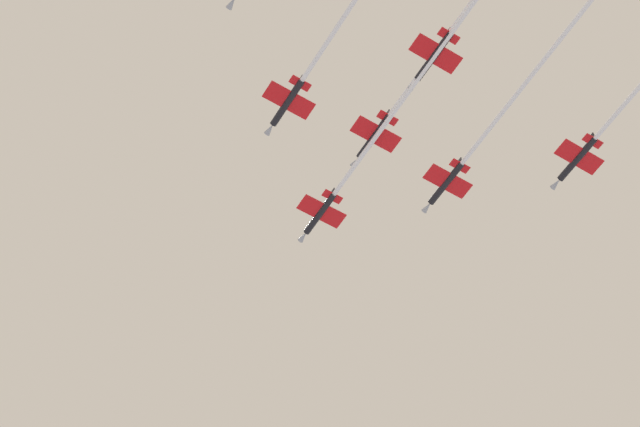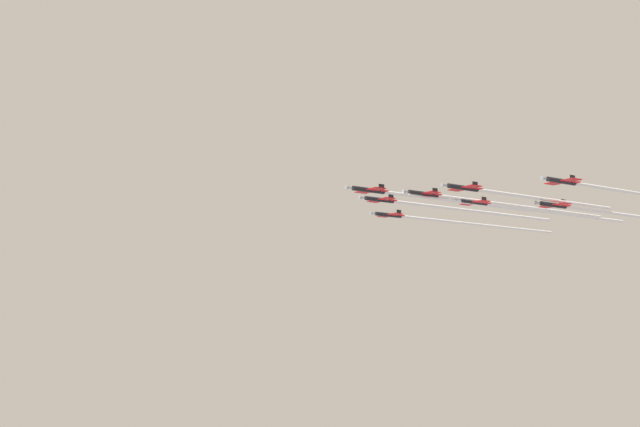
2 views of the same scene
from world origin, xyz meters
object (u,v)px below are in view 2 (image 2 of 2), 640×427
(jet_center_rear, at_px, (452,222))
(jet_port_trail, at_px, (529,210))
(jet_starboard_inner, at_px, (444,207))
(jet_lead, at_px, (426,197))
(jet_port_outer, at_px, (492,203))
(jet_starboard_trail, at_px, (593,210))
(jet_starboard_outer, at_px, (628,192))
(jet_port_inner, at_px, (515,195))

(jet_center_rear, relative_size, jet_port_trail, 1.11)
(jet_port_trail, bearing_deg, jet_center_rear, -0.85)
(jet_starboard_inner, bearing_deg, jet_lead, 127.16)
(jet_port_outer, distance_m, jet_center_rear, 35.34)
(jet_center_rear, height_order, jet_starboard_trail, jet_center_rear)
(jet_starboard_inner, height_order, jet_starboard_outer, jet_starboard_inner)
(jet_port_outer, height_order, jet_center_rear, jet_port_outer)
(jet_port_inner, relative_size, jet_port_trail, 0.88)
(jet_lead, height_order, jet_starboard_inner, jet_starboard_inner)
(jet_port_outer, relative_size, jet_starboard_trail, 1.35)
(jet_starboard_inner, relative_size, jet_starboard_trail, 1.30)
(jet_port_trail, bearing_deg, jet_starboard_trail, -156.58)
(jet_port_inner, bearing_deg, jet_starboard_outer, -124.77)
(jet_port_inner, bearing_deg, jet_port_trail, -55.12)
(jet_port_inner, distance_m, jet_starboard_inner, 32.57)
(jet_lead, bearing_deg, jet_starboard_outer, -129.74)
(jet_lead, height_order, jet_port_outer, jet_port_outer)
(jet_port_outer, height_order, jet_port_trail, jet_port_outer)
(jet_starboard_inner, distance_m, jet_starboard_outer, 51.10)
(jet_lead, bearing_deg, jet_port_outer, -90.00)
(jet_lead, relative_size, jet_port_trail, 0.90)
(jet_starboard_outer, distance_m, jet_starboard_trail, 17.53)
(jet_lead, bearing_deg, jet_starboard_inner, -52.84)
(jet_center_rear, bearing_deg, jet_port_outer, 154.99)
(jet_port_inner, distance_m, jet_starboard_outer, 28.09)
(jet_port_outer, distance_m, jet_port_trail, 14.48)
(jet_port_inner, xyz_separation_m, jet_starboard_inner, (-2.40, 32.44, 1.62))
(jet_port_inner, bearing_deg, jet_lead, 43.98)
(jet_center_rear, bearing_deg, jet_port_trail, 179.15)
(jet_starboard_trail, bearing_deg, jet_starboard_inner, 37.11)
(jet_starboard_inner, distance_m, jet_center_rear, 23.94)
(jet_lead, relative_size, jet_starboard_trail, 1.11)
(jet_starboard_inner, bearing_deg, jet_port_outer, -169.98)
(jet_lead, distance_m, jet_starboard_inner, 26.55)
(jet_starboard_inner, xyz_separation_m, jet_starboard_outer, (28.71, -42.27, -0.85))
(jet_lead, xyz_separation_m, jet_port_inner, (18.93, -11.71, -0.21))
(jet_port_outer, xyz_separation_m, jet_port_trail, (14.02, 3.57, -0.60))
(jet_port_outer, xyz_separation_m, jet_starboard_trail, (24.70, -10.24, -2.29))
(jet_center_rear, bearing_deg, jet_starboard_outer, 179.66)
(jet_starboard_trail, bearing_deg, jet_port_outer, 53.20)
(jet_starboard_outer, bearing_deg, jet_port_inner, 55.23)
(jet_lead, relative_size, jet_starboard_outer, 0.82)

